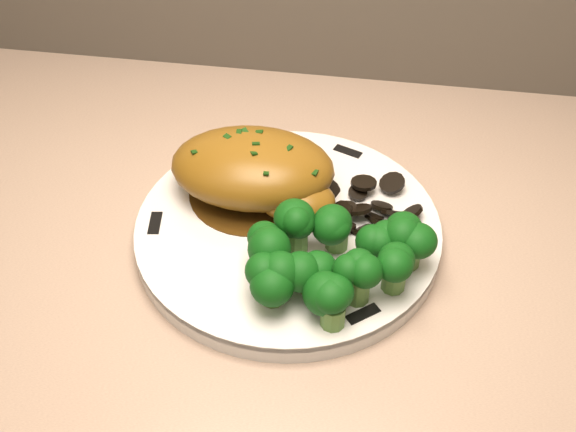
# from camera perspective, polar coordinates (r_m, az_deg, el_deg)

# --- Properties ---
(plate) EXTENTS (0.34, 0.34, 0.02)m
(plate) POSITION_cam_1_polar(r_m,az_deg,el_deg) (0.65, 0.00, -1.22)
(plate) COLOR silver
(plate) RESTS_ON counter
(rim_accent_0) EXTENTS (0.03, 0.02, 0.00)m
(rim_accent_0) POSITION_cam_1_polar(r_m,az_deg,el_deg) (0.72, 4.74, 5.08)
(rim_accent_0) COLOR black
(rim_accent_0) RESTS_ON plate
(rim_accent_1) EXTENTS (0.01, 0.03, 0.00)m
(rim_accent_1) POSITION_cam_1_polar(r_m,az_deg,el_deg) (0.65, -10.46, -0.57)
(rim_accent_1) COLOR black
(rim_accent_1) RESTS_ON plate
(rim_accent_2) EXTENTS (0.03, 0.03, 0.00)m
(rim_accent_2) POSITION_cam_1_polar(r_m,az_deg,el_deg) (0.58, 5.94, -7.73)
(rim_accent_2) COLOR black
(rim_accent_2) RESTS_ON plate
(gravy_pool) EXTENTS (0.12, 0.12, 0.00)m
(gravy_pool) POSITION_cam_1_polar(r_m,az_deg,el_deg) (0.67, -2.74, 1.94)
(gravy_pool) COLOR #3B240A
(gravy_pool) RESTS_ON plate
(chicken_breast) EXTENTS (0.15, 0.10, 0.06)m
(chicken_breast) POSITION_cam_1_polar(r_m,az_deg,el_deg) (0.65, -2.42, 3.55)
(chicken_breast) COLOR brown
(chicken_breast) RESTS_ON plate
(mushroom_pile) EXTENTS (0.09, 0.07, 0.02)m
(mushroom_pile) POSITION_cam_1_polar(r_m,az_deg,el_deg) (0.65, 6.01, 0.51)
(mushroom_pile) COLOR black
(mushroom_pile) RESTS_ON plate
(broccoli_florets) EXTENTS (0.15, 0.11, 0.05)m
(broccoli_florets) POSITION_cam_1_polar(r_m,az_deg,el_deg) (0.58, 3.80, -3.30)
(broccoli_florets) COLOR #507B34
(broccoli_florets) RESTS_ON plate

